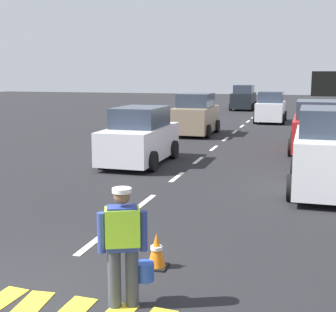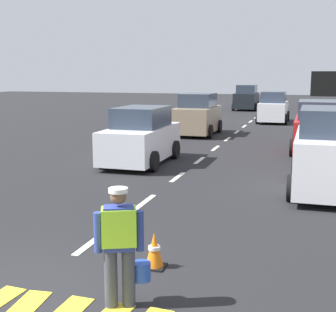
{
  "view_description": "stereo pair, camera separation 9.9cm",
  "coord_description": "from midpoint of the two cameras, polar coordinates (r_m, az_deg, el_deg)",
  "views": [
    {
      "loc": [
        3.77,
        -5.14,
        3.16
      ],
      "look_at": [
        0.44,
        6.22,
        1.1
      ],
      "focal_mm": 50.91,
      "sensor_mm": 36.0,
      "label": 1
    },
    {
      "loc": [
        3.86,
        -5.11,
        3.16
      ],
      "look_at": [
        0.44,
        6.22,
        1.1
      ],
      "focal_mm": 50.91,
      "sensor_mm": 36.0,
      "label": 2
    }
  ],
  "objects": [
    {
      "name": "car_oncoming_third",
      "position": [
        42.5,
        9.44,
        6.83
      ],
      "size": [
        2.07,
        3.9,
        2.17
      ],
      "color": "black",
      "rests_on": "ground"
    },
    {
      "name": "traffic_cone_near",
      "position": [
        7.96,
        -1.29,
        -11.24
      ],
      "size": [
        0.36,
        0.36,
        0.59
      ],
      "color": "black",
      "rests_on": "ground"
    },
    {
      "name": "road_worker",
      "position": [
        6.52,
        -5.22,
        -10.14
      ],
      "size": [
        0.68,
        0.56,
        1.67
      ],
      "color": "#383D4C",
      "rests_on": "ground"
    },
    {
      "name": "car_outgoing_far",
      "position": [
        31.9,
        12.59,
        5.62
      ],
      "size": [
        1.94,
        3.89,
        2.01
      ],
      "color": "silver",
      "rests_on": "ground"
    },
    {
      "name": "car_parked_far",
      "position": [
        20.17,
        17.69,
        3.17
      ],
      "size": [
        2.07,
        4.37,
        2.09
      ],
      "color": "red",
      "rests_on": "ground"
    },
    {
      "name": "lane_center_line",
      "position": [
        30.72,
        9.6,
        3.83
      ],
      "size": [
        0.14,
        46.4,
        0.01
      ],
      "color": "silver",
      "rests_on": "ground"
    },
    {
      "name": "car_oncoming_second",
      "position": [
        24.88,
        3.66,
        4.85
      ],
      "size": [
        2.08,
        3.93,
        2.14
      ],
      "color": "gray",
      "rests_on": "ground"
    },
    {
      "name": "car_parked_curbside",
      "position": [
        13.47,
        18.68,
        0.35
      ],
      "size": [
        1.89,
        4.33,
        2.26
      ],
      "color": "silver",
      "rests_on": "ground"
    },
    {
      "name": "car_oncoming_lead",
      "position": [
        16.88,
        -3.08,
        2.25
      ],
      "size": [
        2.01,
        4.14,
        1.99
      ],
      "color": "silver",
      "rests_on": "ground"
    },
    {
      "name": "ground_plane",
      "position": [
        26.59,
        8.44,
        2.93
      ],
      "size": [
        96.0,
        96.0,
        0.0
      ],
      "primitive_type": "plane",
      "color": "black"
    }
  ]
}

